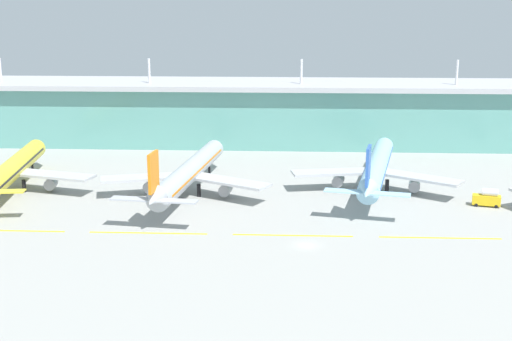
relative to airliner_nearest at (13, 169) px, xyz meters
name	(u,v)px	position (x,y,z in m)	size (l,w,h in m)	color
ground_plane	(306,245)	(82.95, -40.94, -6.45)	(600.00, 600.00, 0.00)	#9E9E99
terminal_building	(300,113)	(82.95, 70.70, 5.51)	(288.00, 34.00, 32.50)	#5B9E93
airliner_nearest	(13,169)	(0.00, 0.00, 0.00)	(48.45, 63.79, 18.90)	yellow
airliner_near_middle	(189,172)	(50.85, -1.36, 0.01)	(48.44, 70.63, 18.90)	#ADB2BC
airliner_far_middle	(377,168)	(104.10, 6.45, 0.01)	(47.83, 68.79, 18.90)	#9ED1EA
taxiway_stripe_west	(7,231)	(11.95, -34.51, -6.43)	(28.00, 0.70, 0.04)	yellow
taxiway_stripe_mid_west	(148,233)	(45.95, -34.51, -6.43)	(28.00, 0.70, 0.04)	yellow
taxiway_stripe_centre	(293,235)	(79.95, -34.51, -6.43)	(28.00, 0.70, 0.04)	yellow
taxiway_stripe_mid_east	(440,238)	(113.95, -34.51, -6.43)	(28.00, 0.70, 0.04)	yellow
fuel_truck	(487,198)	(131.61, -8.58, -4.19)	(7.61, 4.24, 4.95)	gold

